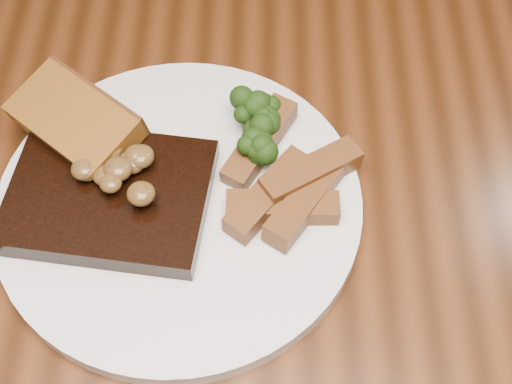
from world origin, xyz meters
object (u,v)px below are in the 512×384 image
garlic_bread (79,135)px  dining_table (250,259)px  steak (110,197)px  potato_wedges (272,176)px  plate (180,206)px

garlic_bread → dining_table: bearing=18.0°
dining_table → garlic_bread: (-0.15, 0.06, 0.12)m
dining_table → steak: 0.16m
steak → potato_wedges: bearing=17.0°
dining_table → plate: 0.11m
potato_wedges → plate: bearing=-166.5°
dining_table → garlic_bread: size_ratio=14.84×
dining_table → plate: bearing=-177.2°
potato_wedges → steak: bearing=-170.4°
plate → garlic_bread: garlic_bread is taller
garlic_bread → potato_wedges: same height
plate → steak: bearing=-176.0°
plate → steak: 0.06m
garlic_bread → steak: bearing=-22.6°
steak → garlic_bread: bearing=126.0°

